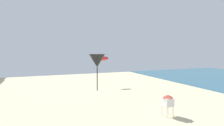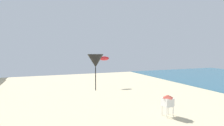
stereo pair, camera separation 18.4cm
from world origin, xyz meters
name	(u,v)px [view 1 (the left image)]	position (x,y,z in m)	size (l,w,h in m)	color
lifeguard_stand	(168,101)	(9.07, 17.42, 1.84)	(1.10, 1.10, 2.55)	white
kite_black_delta	(97,61)	(-1.91, 10.22, 7.20)	(0.95, 0.95, 2.16)	black
kite_red_parafoil	(103,58)	(8.36, 38.54, 6.04)	(2.33, 0.65, 0.91)	red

